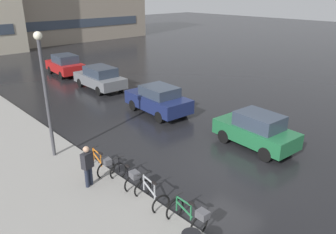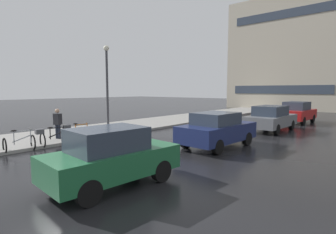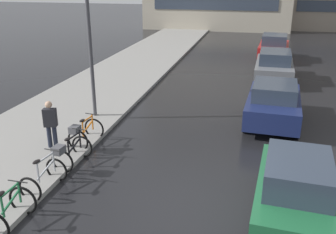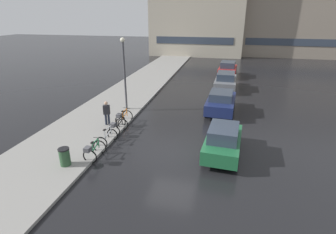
{
  "view_description": "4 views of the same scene",
  "coord_description": "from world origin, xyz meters",
  "px_view_note": "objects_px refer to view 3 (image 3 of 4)",
  "views": [
    {
      "loc": [
        -9.53,
        -6.71,
        6.7
      ],
      "look_at": [
        0.07,
        3.66,
        1.2
      ],
      "focal_mm": 35.0,
      "sensor_mm": 36.0,
      "label": 1
    },
    {
      "loc": [
        8.33,
        -3.9,
        2.67
      ],
      "look_at": [
        0.63,
        5.1,
        1.44
      ],
      "focal_mm": 28.0,
      "sensor_mm": 36.0,
      "label": 2
    },
    {
      "loc": [
        1.4,
        -7.26,
        5.32
      ],
      "look_at": [
        -1.06,
        3.11,
        1.31
      ],
      "focal_mm": 40.0,
      "sensor_mm": 36.0,
      "label": 3
    },
    {
      "loc": [
        2.39,
        -11.63,
        6.8
      ],
      "look_at": [
        -0.64,
        1.87,
        1.3
      ],
      "focal_mm": 28.0,
      "sensor_mm": 36.0,
      "label": 4
    }
  ],
  "objects_px": {
    "car_red": "(274,47)",
    "streetlamp": "(90,38)",
    "bicycle_farthest": "(84,133)",
    "pedestrian": "(51,123)",
    "bicycle_third": "(70,152)",
    "bicycle_nearest": "(4,211)",
    "car_green": "(296,190)",
    "car_grey": "(274,65)",
    "bicycle_second": "(44,178)",
    "car_navy": "(274,103)"
  },
  "relations": [
    {
      "from": "bicycle_second",
      "to": "streetlamp",
      "type": "relative_size",
      "value": 0.23
    },
    {
      "from": "car_navy",
      "to": "pedestrian",
      "type": "bearing_deg",
      "value": -148.91
    },
    {
      "from": "bicycle_second",
      "to": "car_navy",
      "type": "distance_m",
      "value": 8.77
    },
    {
      "from": "bicycle_nearest",
      "to": "streetlamp",
      "type": "bearing_deg",
      "value": 97.86
    },
    {
      "from": "bicycle_second",
      "to": "car_red",
      "type": "distance_m",
      "value": 19.66
    },
    {
      "from": "car_grey",
      "to": "streetlamp",
      "type": "height_order",
      "value": "streetlamp"
    },
    {
      "from": "bicycle_nearest",
      "to": "car_navy",
      "type": "height_order",
      "value": "car_navy"
    },
    {
      "from": "bicycle_second",
      "to": "car_red",
      "type": "height_order",
      "value": "car_red"
    },
    {
      "from": "bicycle_farthest",
      "to": "pedestrian",
      "type": "relative_size",
      "value": 0.84
    },
    {
      "from": "bicycle_farthest",
      "to": "car_red",
      "type": "height_order",
      "value": "car_red"
    },
    {
      "from": "car_green",
      "to": "car_navy",
      "type": "bearing_deg",
      "value": 92.91
    },
    {
      "from": "bicycle_nearest",
      "to": "car_green",
      "type": "height_order",
      "value": "car_green"
    },
    {
      "from": "bicycle_second",
      "to": "streetlamp",
      "type": "height_order",
      "value": "streetlamp"
    },
    {
      "from": "bicycle_second",
      "to": "car_green",
      "type": "distance_m",
      "value": 6.28
    },
    {
      "from": "bicycle_third",
      "to": "streetlamp",
      "type": "bearing_deg",
      "value": 103.47
    },
    {
      "from": "car_grey",
      "to": "car_red",
      "type": "relative_size",
      "value": 1.1
    },
    {
      "from": "bicycle_farthest",
      "to": "pedestrian",
      "type": "height_order",
      "value": "pedestrian"
    },
    {
      "from": "bicycle_farthest",
      "to": "car_red",
      "type": "relative_size",
      "value": 0.36
    },
    {
      "from": "car_red",
      "to": "streetlamp",
      "type": "height_order",
      "value": "streetlamp"
    },
    {
      "from": "bicycle_second",
      "to": "car_grey",
      "type": "bearing_deg",
      "value": 64.72
    },
    {
      "from": "bicycle_farthest",
      "to": "streetlamp",
      "type": "distance_m",
      "value": 3.76
    },
    {
      "from": "bicycle_farthest",
      "to": "streetlamp",
      "type": "bearing_deg",
      "value": 106.15
    },
    {
      "from": "bicycle_third",
      "to": "bicycle_farthest",
      "type": "relative_size",
      "value": 0.99
    },
    {
      "from": "car_grey",
      "to": "bicycle_second",
      "type": "bearing_deg",
      "value": -115.28
    },
    {
      "from": "bicycle_farthest",
      "to": "car_green",
      "type": "bearing_deg",
      "value": -22.52
    },
    {
      "from": "bicycle_second",
      "to": "car_navy",
      "type": "xyz_separation_m",
      "value": [
        5.94,
        6.44,
        0.43
      ]
    },
    {
      "from": "car_navy",
      "to": "car_red",
      "type": "height_order",
      "value": "car_red"
    },
    {
      "from": "bicycle_third",
      "to": "bicycle_farthest",
      "type": "xyz_separation_m",
      "value": [
        -0.21,
        1.42,
        0.01
      ]
    },
    {
      "from": "bicycle_nearest",
      "to": "bicycle_farthest",
      "type": "bearing_deg",
      "value": 93.02
    },
    {
      "from": "bicycle_farthest",
      "to": "bicycle_third",
      "type": "bearing_deg",
      "value": -81.43
    },
    {
      "from": "bicycle_second",
      "to": "streetlamp",
      "type": "xyz_separation_m",
      "value": [
        -0.91,
        5.33,
        2.79
      ]
    },
    {
      "from": "bicycle_second",
      "to": "car_red",
      "type": "bearing_deg",
      "value": 71.4
    },
    {
      "from": "bicycle_nearest",
      "to": "car_navy",
      "type": "relative_size",
      "value": 0.32
    },
    {
      "from": "car_grey",
      "to": "pedestrian",
      "type": "xyz_separation_m",
      "value": [
        -7.16,
        -10.77,
        0.13
      ]
    },
    {
      "from": "bicycle_nearest",
      "to": "car_green",
      "type": "relative_size",
      "value": 0.35
    },
    {
      "from": "car_grey",
      "to": "bicycle_nearest",
      "type": "bearing_deg",
      "value": -112.48
    },
    {
      "from": "car_green",
      "to": "pedestrian",
      "type": "distance_m",
      "value": 7.58
    },
    {
      "from": "bicycle_third",
      "to": "car_green",
      "type": "bearing_deg",
      "value": -11.32
    },
    {
      "from": "bicycle_third",
      "to": "bicycle_farthest",
      "type": "distance_m",
      "value": 1.44
    },
    {
      "from": "car_grey",
      "to": "car_green",
      "type": "bearing_deg",
      "value": -89.48
    },
    {
      "from": "car_navy",
      "to": "car_red",
      "type": "xyz_separation_m",
      "value": [
        0.33,
        12.18,
        0.04
      ]
    },
    {
      "from": "bicycle_nearest",
      "to": "car_green",
      "type": "xyz_separation_m",
      "value": [
        6.2,
        1.82,
        0.32
      ]
    },
    {
      "from": "bicycle_nearest",
      "to": "car_navy",
      "type": "bearing_deg",
      "value": 54.13
    },
    {
      "from": "streetlamp",
      "to": "bicycle_nearest",
      "type": "bearing_deg",
      "value": -82.14
    },
    {
      "from": "car_navy",
      "to": "pedestrian",
      "type": "xyz_separation_m",
      "value": [
        -6.96,
        -4.2,
        0.14
      ]
    },
    {
      "from": "bicycle_third",
      "to": "streetlamp",
      "type": "relative_size",
      "value": 0.27
    },
    {
      "from": "bicycle_farthest",
      "to": "pedestrian",
      "type": "distance_m",
      "value": 1.1
    },
    {
      "from": "car_green",
      "to": "car_navy",
      "type": "distance_m",
      "value": 6.32
    },
    {
      "from": "car_green",
      "to": "car_grey",
      "type": "height_order",
      "value": "car_green"
    },
    {
      "from": "car_green",
      "to": "bicycle_second",
      "type": "bearing_deg",
      "value": -178.84
    }
  ]
}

